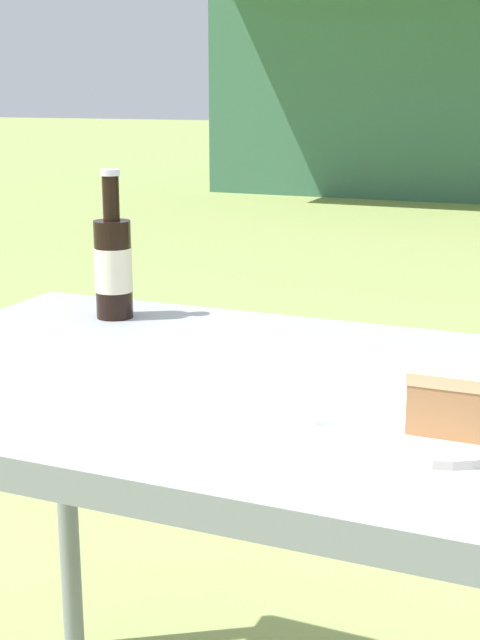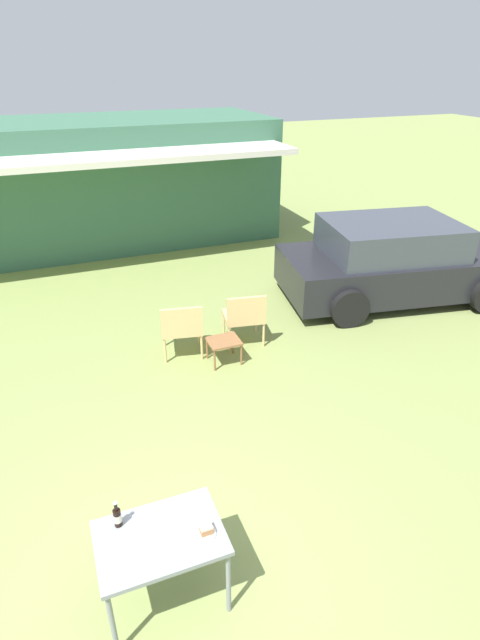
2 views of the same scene
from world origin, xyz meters
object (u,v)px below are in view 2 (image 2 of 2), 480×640
at_px(wicker_chair_plain, 245,315).
at_px(garden_side_table, 224,343).
at_px(cake_on_plate, 204,530).
at_px(parked_car, 395,261).
at_px(patio_table, 160,542).
at_px(cola_bottle_near, 117,517).
at_px(wicker_chair_cushioned, 182,326).

relative_size(wicker_chair_plain, garden_side_table, 1.89).
distance_m(garden_side_table, cake_on_plate, 3.60).
height_order(parked_car, garden_side_table, parked_car).
height_order(patio_table, cola_bottle_near, cola_bottle_near).
xyz_separation_m(garden_side_table, cola_bottle_near, (-1.94, -2.99, 0.51)).
height_order(wicker_chair_plain, garden_side_table, wicker_chair_plain).
distance_m(cake_on_plate, cola_bottle_near, 0.68).
height_order(wicker_chair_cushioned, cake_on_plate, wicker_chair_cushioned).
xyz_separation_m(wicker_chair_cushioned, patio_table, (-1.16, -3.62, 0.17)).
bearing_deg(wicker_chair_cushioned, parked_car, -160.56).
relative_size(garden_side_table, cake_on_plate, 2.19).
relative_size(cake_on_plate, cola_bottle_near, 0.85).
xyz_separation_m(garden_side_table, patio_table, (-1.67, -3.21, 0.35)).
bearing_deg(garden_side_table, cola_bottle_near, -122.96).
xyz_separation_m(parked_car, cake_on_plate, (-4.98, -4.31, 0.07)).
xyz_separation_m(wicker_chair_cushioned, wicker_chair_plain, (0.98, -0.02, 0.00)).
distance_m(patio_table, cola_bottle_near, 0.39).
height_order(parked_car, wicker_chair_plain, parked_car).
bearing_deg(wicker_chair_plain, garden_side_table, 48.95).
height_order(wicker_chair_plain, patio_table, wicker_chair_plain).
distance_m(parked_car, cake_on_plate, 6.59).
height_order(wicker_chair_plain, cola_bottle_near, cola_bottle_near).
bearing_deg(cola_bottle_near, patio_table, -38.26).
distance_m(wicker_chair_cushioned, wicker_chair_plain, 0.98).
height_order(garden_side_table, cake_on_plate, cake_on_plate).
distance_m(garden_side_table, patio_table, 3.63).
distance_m(patio_table, cake_on_plate, 0.36).
height_order(parked_car, cola_bottle_near, parked_car).
bearing_deg(cake_on_plate, garden_side_table, 67.96).
bearing_deg(parked_car, garden_side_table, -154.85).
xyz_separation_m(garden_side_table, cake_on_plate, (-1.34, -3.31, 0.45)).
bearing_deg(wicker_chair_plain, patio_table, 69.10).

